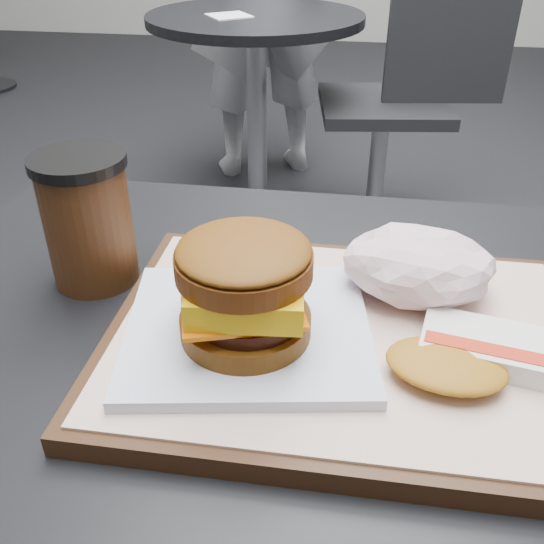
{
  "coord_description": "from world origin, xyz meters",
  "views": [
    {
      "loc": [
        0.01,
        -0.39,
        1.09
      ],
      "look_at": [
        -0.05,
        0.01,
        0.83
      ],
      "focal_mm": 40.0,
      "sensor_mm": 36.0,
      "label": 1
    }
  ],
  "objects": [
    {
      "name": "breakfast_sandwich",
      "position": [
        -0.06,
        -0.02,
        0.83
      ],
      "size": [
        0.21,
        0.2,
        0.09
      ],
      "color": "white",
      "rests_on": "serving_tray"
    },
    {
      "name": "neighbor_chair",
      "position": [
        0.15,
        1.7,
        0.51
      ],
      "size": [
        0.63,
        0.47,
        0.88
      ],
      "color": "#AFAFB4",
      "rests_on": "ground"
    },
    {
      "name": "napkin",
      "position": [
        -0.42,
        1.58,
        0.75
      ],
      "size": [
        0.17,
        0.17,
        0.0
      ],
      "primitive_type": "cube",
      "rotation": [
        0.0,
        0.0,
        0.6
      ],
      "color": "white",
      "rests_on": "neighbor_table"
    },
    {
      "name": "hash_brown",
      "position": [
        0.1,
        -0.03,
        0.8
      ],
      "size": [
        0.13,
        0.1,
        0.02
      ],
      "color": "white",
      "rests_on": "serving_tray"
    },
    {
      "name": "coffee_cup",
      "position": [
        -0.23,
        0.08,
        0.83
      ],
      "size": [
        0.08,
        0.08,
        0.12
      ],
      "color": "#3A1E0E",
      "rests_on": "customer_table"
    },
    {
      "name": "serving_tray",
      "position": [
        0.01,
        0.0,
        0.78
      ],
      "size": [
        0.38,
        0.28,
        0.02
      ],
      "color": "black",
      "rests_on": "customer_table"
    },
    {
      "name": "neighbor_table",
      "position": [
        -0.35,
        1.65,
        0.55
      ],
      "size": [
        0.7,
        0.7,
        0.75
      ],
      "color": "black",
      "rests_on": "ground"
    },
    {
      "name": "crumpled_wrapper",
      "position": [
        0.07,
        0.06,
        0.82
      ],
      "size": [
        0.13,
        0.1,
        0.06
      ],
      "primitive_type": null,
      "color": "white",
      "rests_on": "serving_tray"
    },
    {
      "name": "customer_table",
      "position": [
        0.0,
        0.0,
        0.58
      ],
      "size": [
        0.8,
        0.6,
        0.77
      ],
      "color": "#A5A5AA",
      "rests_on": "ground"
    }
  ]
}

